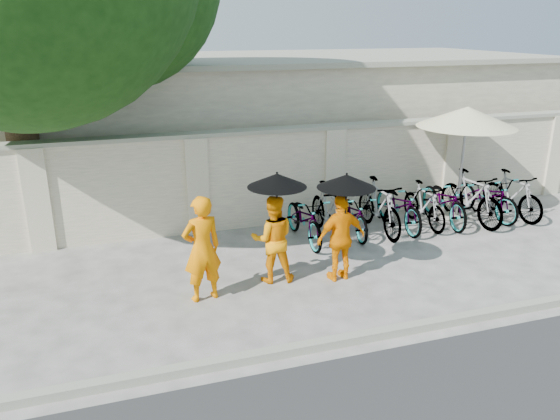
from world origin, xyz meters
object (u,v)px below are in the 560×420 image
object	(u,v)px
monk_right	(341,238)
patio_umbrella	(467,118)
monk_left	(202,249)
monk_center	(273,239)

from	to	relation	value
monk_right	patio_umbrella	world-z (taller)	patio_umbrella
monk_left	patio_umbrella	xyz separation A→B (m)	(6.05, 2.00, 1.39)
monk_right	patio_umbrella	xyz separation A→B (m)	(3.72, 2.01, 1.50)
monk_left	patio_umbrella	world-z (taller)	patio_umbrella
monk_center	patio_umbrella	xyz separation A→B (m)	(4.82, 1.70, 1.50)
monk_left	monk_right	distance (m)	2.33
monk_center	patio_umbrella	world-z (taller)	patio_umbrella
monk_left	patio_umbrella	distance (m)	6.52
monk_right	patio_umbrella	bearing A→B (deg)	-157.49
monk_left	monk_right	size ratio (longest dim) A/B	1.14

